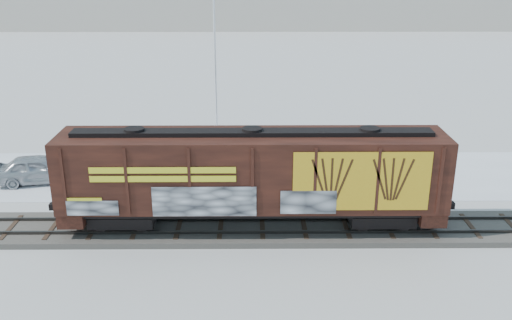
{
  "coord_description": "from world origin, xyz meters",
  "views": [
    {
      "loc": [
        1.52,
        -24.55,
        12.54
      ],
      "look_at": [
        1.72,
        3.0,
        2.58
      ],
      "focal_mm": 40.0,
      "sensor_mm": 36.0,
      "label": 1
    }
  ],
  "objects_px": {
    "car_dark": "(327,158)",
    "flagpole": "(217,77)",
    "hopper_railcar": "(252,173)",
    "car_white": "(280,165)",
    "car_silver": "(39,169)"
  },
  "relations": [
    {
      "from": "car_silver",
      "to": "car_dark",
      "type": "xyz_separation_m",
      "value": [
        16.93,
        1.81,
        -0.04
      ]
    },
    {
      "from": "car_silver",
      "to": "car_white",
      "type": "distance_m",
      "value": 14.07
    },
    {
      "from": "flagpole",
      "to": "car_silver",
      "type": "distance_m",
      "value": 12.45
    },
    {
      "from": "car_dark",
      "to": "flagpole",
      "type": "bearing_deg",
      "value": 72.14
    },
    {
      "from": "car_silver",
      "to": "car_dark",
      "type": "distance_m",
      "value": 17.03
    },
    {
      "from": "flagpole",
      "to": "car_white",
      "type": "height_order",
      "value": "flagpole"
    },
    {
      "from": "hopper_railcar",
      "to": "car_white",
      "type": "xyz_separation_m",
      "value": [
        1.67,
        6.99,
        -2.2
      ]
    },
    {
      "from": "hopper_railcar",
      "to": "car_dark",
      "type": "relative_size",
      "value": 3.29
    },
    {
      "from": "car_white",
      "to": "car_silver",
      "type": "bearing_deg",
      "value": 100.88
    },
    {
      "from": "flagpole",
      "to": "car_white",
      "type": "distance_m",
      "value": 7.88
    },
    {
      "from": "hopper_railcar",
      "to": "car_dark",
      "type": "bearing_deg",
      "value": 61.0
    },
    {
      "from": "hopper_railcar",
      "to": "car_silver",
      "type": "height_order",
      "value": "hopper_railcar"
    },
    {
      "from": "hopper_railcar",
      "to": "car_silver",
      "type": "relative_size",
      "value": 3.66
    },
    {
      "from": "car_dark",
      "to": "car_white",
      "type": "bearing_deg",
      "value": 126.53
    },
    {
      "from": "car_white",
      "to": "car_dark",
      "type": "relative_size",
      "value": 0.88
    }
  ]
}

